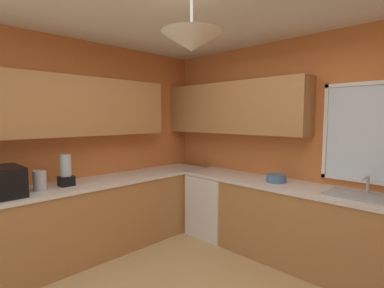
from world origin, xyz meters
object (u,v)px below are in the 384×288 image
Objects in this scene: dishwasher at (215,205)px; sink_assembly at (363,196)px; microwave at (1,182)px; kettle at (40,181)px; blender_appliance at (66,172)px; bowl at (276,178)px.

sink_assembly is at bearing 1.11° from dishwasher.
sink_assembly is (2.51, 2.48, -0.13)m from microwave.
sink_assembly is (2.49, 2.13, -0.10)m from kettle.
blender_appliance reaches higher than dishwasher.
kettle is at bearing -126.36° from bowl.
blender_appliance reaches higher than kettle.
bowl is 2.44m from blender_appliance.
dishwasher is at bearing -178.15° from bowl.
bowl is at bearing -179.63° from sink_assembly.
microwave is at bearing -90.00° from blender_appliance.
microwave is 0.35m from kettle.
blender_appliance is (-0.66, -1.82, 0.63)m from dishwasher.
sink_assembly is at bearing 44.63° from microwave.
microwave is at bearing -135.37° from sink_assembly.
dishwasher is at bearing 70.02° from blender_appliance.
kettle reaches higher than dishwasher.
sink_assembly is 1.82× the size of blender_appliance.
microwave is 2.94m from bowl.
dishwasher is 2.61m from microwave.
kettle is (-0.64, -2.10, 0.58)m from dishwasher.
blender_appliance reaches higher than microwave.
kettle is (0.02, 0.35, -0.04)m from microwave.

